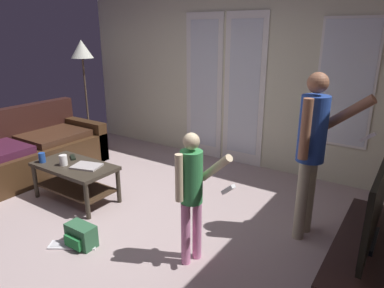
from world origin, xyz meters
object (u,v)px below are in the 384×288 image
at_px(flat_screen_tv, 377,204).
at_px(tv_remote_black, 73,157).
at_px(coffee_table, 75,174).
at_px(backpack, 81,236).
at_px(tv_stand, 365,266).
at_px(cup_by_laptop, 63,160).
at_px(person_adult, 313,143).
at_px(laptop_closed, 87,166).
at_px(leather_couch, 22,155).
at_px(floor_lamp, 82,54).
at_px(loose_keyboard, 73,245).
at_px(cup_near_edge, 42,158).
at_px(person_child, 192,188).

distance_m(flat_screen_tv, tv_remote_black, 3.24).
distance_m(coffee_table, backpack, 1.00).
xyz_separation_m(tv_stand, cup_by_laptop, (-3.12, -0.30, 0.29)).
xyz_separation_m(person_adult, laptop_closed, (-2.25, -0.71, -0.49)).
bearing_deg(flat_screen_tv, leather_couch, -177.95).
bearing_deg(person_adult, backpack, -141.03).
relative_size(coffee_table, laptop_closed, 3.24).
xyz_separation_m(floor_lamp, tv_remote_black, (1.34, -1.37, -1.08)).
xyz_separation_m(flat_screen_tv, person_adult, (-0.61, 0.51, 0.21)).
bearing_deg(backpack, loose_keyboard, -138.31).
height_order(person_adult, loose_keyboard, person_adult).
distance_m(leather_couch, flat_screen_tv, 4.27).
bearing_deg(person_adult, coffee_table, -162.99).
bearing_deg(person_adult, flat_screen_tv, -40.14).
height_order(tv_stand, tv_remote_black, tv_remote_black).
bearing_deg(leather_couch, loose_keyboard, -20.40).
xyz_separation_m(leather_couch, tv_stand, (4.24, 0.15, -0.09)).
bearing_deg(cup_near_edge, person_adult, 17.79).
bearing_deg(coffee_table, person_adult, 17.01).
xyz_separation_m(tv_stand, loose_keyboard, (-2.31, -0.87, -0.20)).
relative_size(tv_stand, cup_near_edge, 12.19).
distance_m(person_adult, cup_by_laptop, 2.68).
bearing_deg(person_adult, laptop_closed, -162.47).
xyz_separation_m(tv_stand, tv_remote_black, (-3.23, -0.10, 0.24)).
relative_size(tv_stand, cup_by_laptop, 11.63).
bearing_deg(tv_stand, leather_couch, -178.00).
height_order(tv_stand, loose_keyboard, tv_stand).
bearing_deg(backpack, cup_near_edge, 159.37).
bearing_deg(cup_by_laptop, person_child, -3.89).
bearing_deg(leather_couch, tv_stand, 2.00).
xyz_separation_m(tv_stand, flat_screen_tv, (-0.00, 0.00, 0.52)).
relative_size(person_adult, cup_by_laptop, 13.01).
bearing_deg(laptop_closed, backpack, -62.42).
relative_size(floor_lamp, cup_by_laptop, 14.63).
height_order(tv_stand, flat_screen_tv, flat_screen_tv).
bearing_deg(cup_near_edge, tv_stand, 6.40).
relative_size(flat_screen_tv, laptop_closed, 3.50).
bearing_deg(backpack, laptop_closed, 134.35).
bearing_deg(cup_near_edge, leather_couch, 164.39).
relative_size(leather_couch, loose_keyboard, 4.86).
height_order(floor_lamp, loose_keyboard, floor_lamp).
bearing_deg(person_adult, person_child, -125.42).
bearing_deg(backpack, floor_lamp, 137.91).
xyz_separation_m(leather_couch, laptop_closed, (1.38, -0.05, 0.15)).
bearing_deg(loose_keyboard, cup_near_edge, 156.12).
bearing_deg(coffee_table, tv_remote_black, 145.17).
height_order(leather_couch, backpack, leather_couch).
bearing_deg(person_child, coffee_table, 173.55).
height_order(coffee_table, tv_stand, coffee_table).
relative_size(tv_stand, flat_screen_tv, 1.32).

